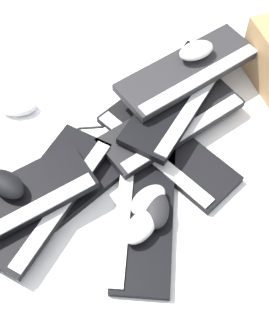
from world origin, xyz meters
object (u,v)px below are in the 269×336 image
object	(u,v)px
keyboard_1	(65,188)
mouse_2	(6,184)
keyboard_6	(47,196)
keyboard_7	(10,204)
mouse_0	(196,50)
mouse_1	(141,227)
keyboard_4	(178,99)
mouse_5	(148,200)
keyboard_2	(143,215)
mouse_3	(156,210)
keyboard_3	(172,123)
mouse_4	(18,107)
keyboard_5	(188,71)
keyboard_0	(166,149)

from	to	relation	value
keyboard_1	mouse_2	distance (m)	0.17
keyboard_6	keyboard_7	distance (m)	0.10
mouse_0	mouse_1	distance (m)	0.56
mouse_0	keyboard_4	bearing A→B (deg)	38.41
keyboard_6	mouse_5	distance (m)	0.27
keyboard_2	mouse_3	xyz separation A→B (m)	(0.01, -0.03, 0.04)
keyboard_4	mouse_2	bearing A→B (deg)	154.81
keyboard_3	keyboard_6	distance (m)	0.42
keyboard_4	mouse_0	xyz separation A→B (m)	(0.14, 0.02, 0.07)
mouse_0	mouse_3	xyz separation A→B (m)	(-0.48, -0.13, -0.09)
keyboard_7	keyboard_3	bearing A→B (deg)	-26.22
keyboard_3	mouse_2	distance (m)	0.50
mouse_0	mouse_4	world-z (taller)	mouse_0
keyboard_5	mouse_5	world-z (taller)	keyboard_5
mouse_5	mouse_2	bearing A→B (deg)	133.98
mouse_4	mouse_3	bearing A→B (deg)	133.44
keyboard_4	mouse_5	distance (m)	0.34
keyboard_4	mouse_3	size ratio (longest dim) A/B	4.01
mouse_3	keyboard_3	bearing A→B (deg)	173.55
keyboard_4	keyboard_6	size ratio (longest dim) A/B	0.99
keyboard_1	mouse_5	bearing A→B (deg)	-73.46
keyboard_7	mouse_4	xyz separation A→B (m)	(0.29, 0.21, -0.05)
keyboard_5	mouse_3	distance (m)	0.45
mouse_3	mouse_4	distance (m)	0.55
mouse_2	mouse_4	xyz separation A→B (m)	(0.26, 0.19, -0.09)
keyboard_1	keyboard_5	distance (m)	0.50
keyboard_7	mouse_1	xyz separation A→B (m)	(0.12, -0.31, -0.02)
keyboard_1	mouse_2	xyz separation A→B (m)	(-0.10, 0.09, 0.10)
keyboard_5	mouse_3	bearing A→B (deg)	-163.06
keyboard_1	keyboard_2	distance (m)	0.23
keyboard_0	mouse_5	bearing A→B (deg)	-166.67
keyboard_2	keyboard_5	size ratio (longest dim) A/B	1.00
keyboard_0	mouse_3	world-z (taller)	mouse_3
keyboard_1	keyboard_2	size ratio (longest dim) A/B	1.01
mouse_2	mouse_5	size ratio (longest dim) A/B	1.00
mouse_1	mouse_5	world-z (taller)	same
keyboard_3	keyboard_5	world-z (taller)	keyboard_5
mouse_4	keyboard_0	bearing A→B (deg)	156.39
keyboard_5	mouse_1	size ratio (longest dim) A/B	4.21
keyboard_5	mouse_2	bearing A→B (deg)	159.36
mouse_1	mouse_2	world-z (taller)	mouse_2
keyboard_0	mouse_0	world-z (taller)	mouse_0
mouse_0	mouse_2	bearing A→B (deg)	12.93
keyboard_1	mouse_1	bearing A→B (deg)	-92.42
keyboard_6	keyboard_7	size ratio (longest dim) A/B	0.96
mouse_1	mouse_5	bearing A→B (deg)	-157.80
keyboard_0	keyboard_6	bearing A→B (deg)	148.15
keyboard_4	keyboard_5	world-z (taller)	keyboard_5
keyboard_2	mouse_0	xyz separation A→B (m)	(0.49, 0.10, 0.13)
keyboard_0	mouse_2	distance (m)	0.46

